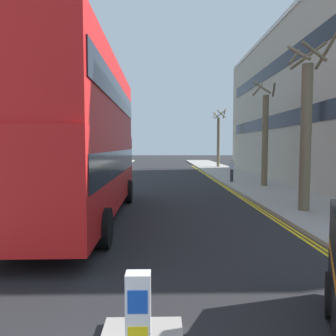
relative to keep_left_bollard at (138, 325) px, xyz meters
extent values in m
cube|color=#9E9991|center=(6.50, 13.51, -0.54)|extent=(4.00, 80.00, 0.14)
cube|color=#9E9991|center=(-6.50, 13.51, -0.54)|extent=(4.00, 80.00, 0.14)
cube|color=yellow|center=(4.40, 11.51, -0.60)|extent=(0.10, 56.00, 0.01)
cube|color=yellow|center=(4.24, 11.51, -0.60)|extent=(0.10, 56.00, 0.01)
cube|color=white|center=(0.00, 0.00, 0.13)|extent=(0.28, 0.20, 0.95)
cube|color=blue|center=(0.00, -0.10, 0.32)|extent=(0.22, 0.01, 0.26)
cube|color=yellow|center=(0.00, -0.10, -0.06)|extent=(0.22, 0.01, 0.20)
cube|color=red|center=(-2.48, 8.01, 1.13)|extent=(2.61, 10.83, 2.60)
cube|color=red|center=(-2.48, 8.01, 3.68)|extent=(2.56, 10.61, 2.50)
cube|color=black|center=(-2.48, 8.01, 1.43)|extent=(2.64, 10.39, 0.84)
cube|color=black|center=(-2.48, 8.01, 3.78)|extent=(2.63, 10.18, 0.80)
cube|color=yellow|center=(-2.54, 13.39, 2.68)|extent=(2.00, 0.08, 0.44)
cube|color=maroon|center=(-2.48, 8.01, 4.98)|extent=(2.35, 9.74, 0.10)
cylinder|color=black|center=(-3.77, 11.35, -0.09)|extent=(0.31, 1.04, 1.04)
cylinder|color=black|center=(-1.27, 11.37, -0.09)|extent=(0.31, 1.04, 1.04)
cylinder|color=black|center=(-3.70, 4.65, -0.09)|extent=(0.31, 1.04, 1.04)
cylinder|color=black|center=(-1.20, 4.68, -0.09)|extent=(0.31, 1.04, 1.04)
cylinder|color=black|center=(2.89, 1.24, -0.27)|extent=(0.49, 0.71, 0.68)
cylinder|color=#2D2D38|center=(5.13, 18.82, -0.04)|extent=(0.22, 0.22, 0.85)
cube|color=silver|center=(5.13, 18.82, 0.66)|extent=(0.34, 0.22, 0.56)
sphere|color=beige|center=(5.13, 18.82, 1.05)|extent=(0.20, 0.20, 0.20)
cylinder|color=#6B6047|center=(5.75, 8.74, 2.31)|extent=(0.41, 0.41, 5.55)
cylinder|color=#6B6047|center=(6.47, 8.79, 5.59)|extent=(0.22, 1.50, 1.10)
cylinder|color=#6B6047|center=(6.02, 9.34, 5.54)|extent=(1.29, 0.67, 1.00)
cylinder|color=#6B6047|center=(5.38, 9.07, 5.43)|extent=(0.77, 0.86, 0.78)
cylinder|color=#6B6047|center=(5.30, 8.52, 5.43)|extent=(0.58, 0.99, 0.79)
cylinder|color=#6B6047|center=(5.77, 8.27, 5.41)|extent=(1.00, 0.16, 0.75)
cylinder|color=#6B6047|center=(6.70, 16.56, 2.33)|extent=(0.38, 0.38, 5.60)
cylinder|color=#6B6047|center=(7.14, 16.46, 5.45)|extent=(0.33, 0.97, 0.73)
cylinder|color=#6B6047|center=(6.29, 16.95, 5.53)|extent=(0.91, 0.93, 0.87)
cylinder|color=#6B6047|center=(6.31, 16.15, 5.53)|extent=(0.94, 0.89, 0.87)
cylinder|color=#6B6047|center=(7.06, 35.28, 2.44)|extent=(0.35, 0.35, 5.83)
cylinder|color=#6B6047|center=(7.73, 35.28, 5.83)|extent=(0.13, 1.39, 1.02)
cylinder|color=#6B6047|center=(7.31, 35.87, 5.80)|extent=(1.27, 0.62, 0.98)
cylinder|color=#6B6047|center=(6.61, 35.51, 5.72)|extent=(0.59, 1.02, 0.80)
cylinder|color=#6B6047|center=(6.70, 35.05, 5.66)|extent=(0.58, 0.84, 0.69)
cylinder|color=#6B6047|center=(7.30, 34.74, 5.77)|extent=(1.17, 0.61, 0.91)
cube|color=black|center=(8.48, 19.91, 7.72)|extent=(0.04, 24.64, 1.00)
cube|color=black|center=(8.48, 19.91, 3.79)|extent=(0.04, 24.64, 1.00)
cube|color=silver|center=(8.48, 19.91, 10.71)|extent=(0.12, 26.60, 0.24)
camera|label=1|loc=(0.27, -3.52, 2.01)|focal=34.64mm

